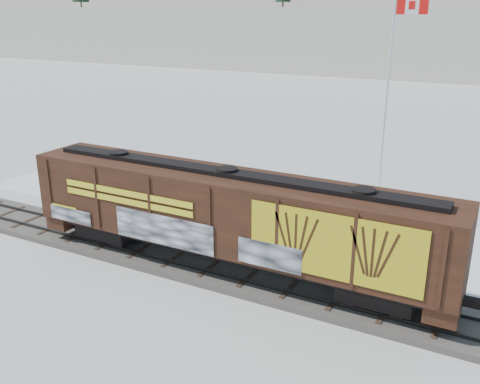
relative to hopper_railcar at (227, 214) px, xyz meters
The scene contains 8 objects.
ground 3.07m from the hopper_railcar, behind, with size 500.00×500.00×0.00m, color white.
rail_track 2.93m from the hopper_railcar, behind, with size 50.00×3.40×0.43m.
parking_strip 8.10m from the hopper_railcar, 95.97° to the left, with size 40.00×8.00×0.03m, color white.
hopper_railcar is the anchor object (origin of this frame).
flagpole 13.96m from the hopper_railcar, 75.05° to the left, with size 2.30×0.90×12.46m.
car_silver 7.44m from the hopper_railcar, 109.04° to the left, with size 1.72×4.28×1.46m, color #AEB0B5.
car_white 8.75m from the hopper_railcar, 93.08° to the left, with size 1.61×4.63×1.52m, color silver.
car_dark 10.69m from the hopper_railcar, 48.73° to the left, with size 1.86×4.57×1.33m, color black.
Camera 1 is at (11.64, -19.12, 11.51)m, focal length 40.00 mm.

